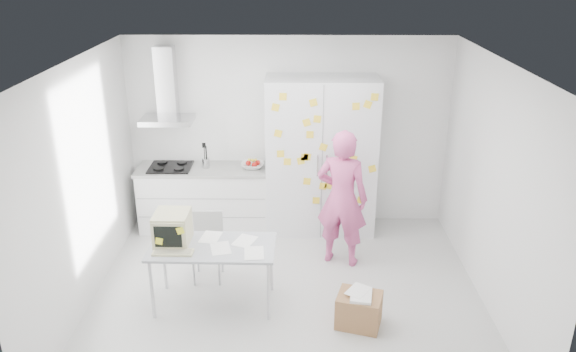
{
  "coord_description": "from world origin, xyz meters",
  "views": [
    {
      "loc": [
        0.07,
        -5.6,
        3.75
      ],
      "look_at": [
        0.0,
        0.8,
        1.16
      ],
      "focal_mm": 35.0,
      "sensor_mm": 36.0,
      "label": 1
    }
  ],
  "objects_px": {
    "chair": "(208,242)",
    "cardboard_box": "(359,309)",
    "desk": "(187,237)",
    "person": "(342,198)"
  },
  "relations": [
    {
      "from": "desk",
      "to": "cardboard_box",
      "type": "xyz_separation_m",
      "value": [
        1.87,
        -0.42,
        -0.64
      ]
    },
    {
      "from": "person",
      "to": "chair",
      "type": "xyz_separation_m",
      "value": [
        -1.64,
        -0.37,
        -0.42
      ]
    },
    {
      "from": "desk",
      "to": "cardboard_box",
      "type": "height_order",
      "value": "desk"
    },
    {
      "from": "chair",
      "to": "cardboard_box",
      "type": "bearing_deg",
      "value": -29.27
    },
    {
      "from": "desk",
      "to": "chair",
      "type": "relative_size",
      "value": 1.67
    },
    {
      "from": "desk",
      "to": "cardboard_box",
      "type": "distance_m",
      "value": 2.02
    },
    {
      "from": "chair",
      "to": "desk",
      "type": "bearing_deg",
      "value": -103.95
    },
    {
      "from": "person",
      "to": "desk",
      "type": "distance_m",
      "value": 1.99
    },
    {
      "from": "person",
      "to": "desk",
      "type": "xyz_separation_m",
      "value": [
        -1.77,
        -0.91,
        -0.06
      ]
    },
    {
      "from": "desk",
      "to": "chair",
      "type": "xyz_separation_m",
      "value": [
        0.13,
        0.54,
        -0.36
      ]
    }
  ]
}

